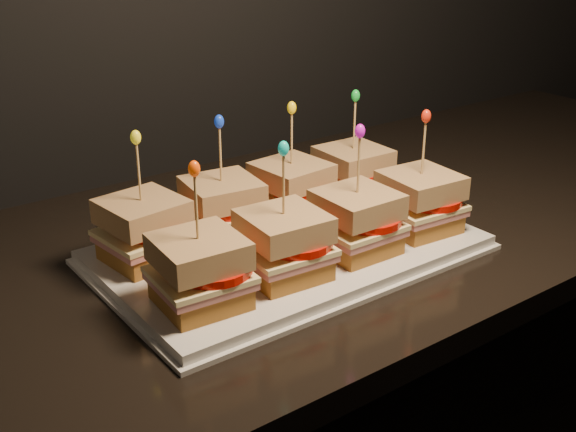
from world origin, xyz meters
TOP-DOWN VIEW (x-y plane):
  - granite_slab at (-0.09, 1.70)m, footprint 2.42×0.63m
  - platter at (0.11, 1.63)m, footprint 0.45×0.28m
  - platter_rim at (0.11, 1.63)m, footprint 0.46×0.29m
  - sandwich_0_bread_bot at (-0.05, 1.69)m, footprint 0.09×0.09m
  - sandwich_0_ham at (-0.05, 1.69)m, footprint 0.10×0.10m
  - sandwich_0_cheese at (-0.05, 1.69)m, footprint 0.10×0.10m
  - sandwich_0_tomato at (-0.04, 1.69)m, footprint 0.08×0.08m
  - sandwich_0_bread_top at (-0.05, 1.69)m, footprint 0.10×0.10m
  - sandwich_0_pick at (-0.05, 1.69)m, footprint 0.00×0.00m
  - sandwich_0_frill at (-0.05, 1.69)m, footprint 0.01×0.01m
  - sandwich_1_bread_bot at (0.06, 1.69)m, footprint 0.10×0.10m
  - sandwich_1_ham at (0.06, 1.69)m, footprint 0.10×0.10m
  - sandwich_1_cheese at (0.06, 1.69)m, footprint 0.11×0.10m
  - sandwich_1_tomato at (0.07, 1.69)m, footprint 0.08×0.08m
  - sandwich_1_bread_top at (0.06, 1.69)m, footprint 0.10×0.10m
  - sandwich_1_pick at (0.06, 1.69)m, footprint 0.00×0.00m
  - sandwich_1_frill at (0.06, 1.69)m, footprint 0.01×0.01m
  - sandwich_2_bread_bot at (0.17, 1.69)m, footprint 0.09×0.09m
  - sandwich_2_ham at (0.17, 1.69)m, footprint 0.10×0.10m
  - sandwich_2_cheese at (0.17, 1.69)m, footprint 0.10×0.10m
  - sandwich_2_tomato at (0.18, 1.69)m, footprint 0.08×0.08m
  - sandwich_2_bread_top at (0.17, 1.69)m, footprint 0.09×0.09m
  - sandwich_2_pick at (0.17, 1.69)m, footprint 0.00×0.00m
  - sandwich_2_frill at (0.17, 1.69)m, footprint 0.01×0.01m
  - sandwich_3_bread_bot at (0.27, 1.69)m, footprint 0.09×0.09m
  - sandwich_3_ham at (0.27, 1.69)m, footprint 0.10×0.09m
  - sandwich_3_cheese at (0.27, 1.69)m, footprint 0.10×0.09m
  - sandwich_3_tomato at (0.29, 1.69)m, footprint 0.08×0.08m
  - sandwich_3_bread_top at (0.27, 1.69)m, footprint 0.09×0.09m
  - sandwich_3_pick at (0.27, 1.69)m, footprint 0.00×0.00m
  - sandwich_3_frill at (0.27, 1.69)m, footprint 0.01×0.01m
  - sandwich_4_bread_bot at (-0.05, 1.56)m, footprint 0.09×0.09m
  - sandwich_4_ham at (-0.05, 1.56)m, footprint 0.10×0.10m
  - sandwich_4_cheese at (-0.05, 1.56)m, footprint 0.10×0.10m
  - sandwich_4_tomato at (-0.04, 1.56)m, footprint 0.08×0.08m
  - sandwich_4_bread_top at (-0.05, 1.56)m, footprint 0.09×0.09m
  - sandwich_4_pick at (-0.05, 1.56)m, footprint 0.00×0.00m
  - sandwich_4_frill at (-0.05, 1.56)m, footprint 0.01×0.01m
  - sandwich_5_bread_bot at (0.06, 1.56)m, footprint 0.09×0.09m
  - sandwich_5_ham at (0.06, 1.56)m, footprint 0.10×0.10m
  - sandwich_5_cheese at (0.06, 1.56)m, footprint 0.10×0.10m
  - sandwich_5_tomato at (0.07, 1.56)m, footprint 0.08×0.08m
  - sandwich_5_bread_top at (0.06, 1.56)m, footprint 0.09×0.09m
  - sandwich_5_pick at (0.06, 1.56)m, footprint 0.00×0.00m
  - sandwich_5_frill at (0.06, 1.56)m, footprint 0.01×0.01m
  - sandwich_6_bread_bot at (0.17, 1.56)m, footprint 0.09×0.09m
  - sandwich_6_ham at (0.17, 1.56)m, footprint 0.09×0.09m
  - sandwich_6_cheese at (0.17, 1.56)m, footprint 0.10×0.09m
  - sandwich_6_tomato at (0.18, 1.56)m, footprint 0.08×0.08m
  - sandwich_6_bread_top at (0.17, 1.56)m, footprint 0.09×0.09m
  - sandwich_6_pick at (0.17, 1.56)m, footprint 0.00×0.00m
  - sandwich_6_frill at (0.17, 1.56)m, footprint 0.01×0.01m
  - sandwich_7_bread_bot at (0.27, 1.56)m, footprint 0.09×0.09m
  - sandwich_7_ham at (0.27, 1.56)m, footprint 0.10×0.10m
  - sandwich_7_cheese at (0.27, 1.56)m, footprint 0.10×0.10m
  - sandwich_7_tomato at (0.29, 1.56)m, footprint 0.08×0.08m
  - sandwich_7_bread_top at (0.27, 1.56)m, footprint 0.09×0.09m
  - sandwich_7_pick at (0.27, 1.56)m, footprint 0.00×0.00m
  - sandwich_7_frill at (0.27, 1.56)m, footprint 0.01×0.01m

SIDE VIEW (x-z plane):
  - granite_slab at x=-0.09m, z-range 0.89..0.93m
  - platter_rim at x=0.11m, z-range 0.93..0.93m
  - platter at x=0.11m, z-range 0.93..0.94m
  - sandwich_0_bread_bot at x=-0.05m, z-range 0.94..0.97m
  - sandwich_1_bread_bot at x=0.06m, z-range 0.94..0.97m
  - sandwich_2_bread_bot at x=0.17m, z-range 0.94..0.97m
  - sandwich_3_bread_bot at x=0.27m, z-range 0.94..0.97m
  - sandwich_4_bread_bot at x=-0.05m, z-range 0.94..0.97m
  - sandwich_5_bread_bot at x=0.06m, z-range 0.94..0.97m
  - sandwich_6_bread_bot at x=0.17m, z-range 0.94..0.97m
  - sandwich_7_bread_bot at x=0.27m, z-range 0.94..0.97m
  - sandwich_0_ham at x=-0.05m, z-range 0.97..0.97m
  - sandwich_1_ham at x=0.06m, z-range 0.97..0.97m
  - sandwich_2_ham at x=0.17m, z-range 0.97..0.97m
  - sandwich_3_ham at x=0.27m, z-range 0.97..0.97m
  - sandwich_4_ham at x=-0.05m, z-range 0.97..0.97m
  - sandwich_5_ham at x=0.06m, z-range 0.97..0.97m
  - sandwich_6_ham at x=0.17m, z-range 0.97..0.97m
  - sandwich_7_ham at x=0.27m, z-range 0.97..0.97m
  - sandwich_0_cheese at x=-0.05m, z-range 0.97..0.98m
  - sandwich_1_cheese at x=0.06m, z-range 0.97..0.98m
  - sandwich_2_cheese at x=0.17m, z-range 0.97..0.98m
  - sandwich_3_cheese at x=0.27m, z-range 0.97..0.98m
  - sandwich_4_cheese at x=-0.05m, z-range 0.97..0.98m
  - sandwich_5_cheese at x=0.06m, z-range 0.97..0.98m
  - sandwich_6_cheese at x=0.17m, z-range 0.97..0.98m
  - sandwich_7_cheese at x=0.27m, z-range 0.97..0.98m
  - sandwich_0_tomato at x=-0.04m, z-range 0.98..0.99m
  - sandwich_1_tomato at x=0.07m, z-range 0.98..0.99m
  - sandwich_2_tomato at x=0.18m, z-range 0.98..0.99m
  - sandwich_3_tomato at x=0.29m, z-range 0.98..0.99m
  - sandwich_4_tomato at x=-0.04m, z-range 0.98..0.99m
  - sandwich_5_tomato at x=0.07m, z-range 0.98..0.99m
  - sandwich_6_tomato at x=0.18m, z-range 0.98..0.99m
  - sandwich_7_tomato at x=0.29m, z-range 0.98..0.99m
  - sandwich_0_bread_top at x=-0.05m, z-range 0.99..1.02m
  - sandwich_1_bread_top at x=0.06m, z-range 0.99..1.02m
  - sandwich_2_bread_top at x=0.17m, z-range 0.99..1.02m
  - sandwich_3_bread_top at x=0.27m, z-range 0.99..1.02m
  - sandwich_4_bread_top at x=-0.05m, z-range 0.99..1.02m
  - sandwich_5_bread_top at x=0.06m, z-range 0.99..1.02m
  - sandwich_6_bread_top at x=0.17m, z-range 0.99..1.02m
  - sandwich_7_bread_top at x=0.27m, z-range 0.99..1.02m
  - sandwich_0_pick at x=-0.05m, z-range 1.00..1.09m
  - sandwich_1_pick at x=0.06m, z-range 1.00..1.09m
  - sandwich_2_pick at x=0.17m, z-range 1.00..1.09m
  - sandwich_3_pick at x=0.27m, z-range 1.00..1.09m
  - sandwich_4_pick at x=-0.05m, z-range 1.00..1.09m
  - sandwich_5_pick at x=0.06m, z-range 1.00..1.09m
  - sandwich_6_pick at x=0.17m, z-range 1.00..1.09m
  - sandwich_7_pick at x=0.27m, z-range 1.00..1.09m
  - sandwich_0_frill at x=-0.05m, z-range 1.09..1.10m
  - sandwich_1_frill at x=0.06m, z-range 1.09..1.10m
  - sandwich_2_frill at x=0.17m, z-range 1.09..1.10m
  - sandwich_3_frill at x=0.27m, z-range 1.09..1.10m
  - sandwich_4_frill at x=-0.05m, z-range 1.09..1.10m
  - sandwich_5_frill at x=0.06m, z-range 1.09..1.10m
  - sandwich_6_frill at x=0.17m, z-range 1.09..1.10m
  - sandwich_7_frill at x=0.27m, z-range 1.09..1.10m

